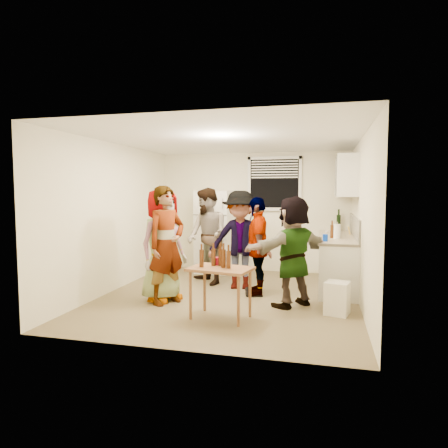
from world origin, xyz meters
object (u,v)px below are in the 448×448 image
(red_cup, at_px, (217,265))
(guest_back_left, at_px, (207,284))
(refrigerator, at_px, (215,232))
(guest_orange, at_px, (292,306))
(guest_stripe, at_px, (167,303))
(guest_black, at_px, (257,294))
(beer_bottle_table, at_px, (223,268))
(wine_bottle, at_px, (338,231))
(serving_table, at_px, (220,318))
(guest_back_right, at_px, (240,288))
(trash_bin, at_px, (337,296))
(beer_bottle_counter, at_px, (332,238))
(blue_cup, at_px, (325,241))
(kettle, at_px, (335,237))
(guest_grey, at_px, (163,300))

(red_cup, distance_m, guest_back_left, 1.95)
(refrigerator, height_order, guest_orange, refrigerator)
(guest_stripe, bearing_deg, guest_black, -27.02)
(refrigerator, bearing_deg, beer_bottle_table, -72.46)
(beer_bottle_table, relative_size, guest_back_left, 0.14)
(wine_bottle, relative_size, red_cup, 3.04)
(serving_table, bearing_deg, guest_back_right, 92.95)
(trash_bin, distance_m, guest_back_left, 2.63)
(wine_bottle, distance_m, guest_back_left, 2.84)
(beer_bottle_counter, distance_m, guest_orange, 1.53)
(blue_cup, distance_m, serving_table, 2.17)
(blue_cup, height_order, guest_black, blue_cup)
(wine_bottle, xyz_separation_m, serving_table, (-1.61, -3.21, -0.90))
(kettle, relative_size, guest_back_left, 0.13)
(wine_bottle, bearing_deg, serving_table, -116.58)
(red_cup, relative_size, guest_back_left, 0.06)
(blue_cup, bearing_deg, wine_bottle, 81.62)
(refrigerator, bearing_deg, wine_bottle, 5.57)
(beer_bottle_counter, height_order, guest_back_right, beer_bottle_counter)
(beer_bottle_counter, relative_size, red_cup, 2.09)
(wine_bottle, bearing_deg, trash_bin, -91.96)
(guest_grey, bearing_deg, guest_stripe, -115.84)
(kettle, xyz_separation_m, guest_stripe, (-2.47, -1.62, -0.90))
(kettle, xyz_separation_m, red_cup, (-1.59, -1.95, -0.22))
(kettle, distance_m, guest_grey, 3.12)
(wine_bottle, height_order, guest_back_left, wine_bottle)
(wine_bottle, relative_size, beer_bottle_counter, 1.46)
(beer_bottle_table, relative_size, guest_back_right, 0.14)
(guest_back_left, bearing_deg, kettle, 52.93)
(beer_bottle_table, bearing_deg, guest_grey, 150.60)
(blue_cup, height_order, red_cup, blue_cup)
(serving_table, relative_size, beer_bottle_table, 3.36)
(wine_bottle, bearing_deg, guest_black, -125.35)
(beer_bottle_counter, height_order, trash_bin, beer_bottle_counter)
(guest_stripe, xyz_separation_m, guest_back_right, (0.88, 1.19, 0.00))
(serving_table, bearing_deg, guest_orange, 42.64)
(beer_bottle_counter, xyz_separation_m, guest_back_right, (-1.54, -0.22, -0.90))
(guest_black, bearing_deg, refrigerator, -156.57)
(trash_bin, xyz_separation_m, guest_orange, (-0.63, 0.26, -0.25))
(serving_table, bearing_deg, beer_bottle_counter, 52.82)
(guest_back_right, bearing_deg, serving_table, -96.00)
(beer_bottle_counter, relative_size, guest_black, 0.14)
(refrigerator, distance_m, beer_bottle_counter, 2.57)
(guest_back_left, bearing_deg, guest_back_right, 30.97)
(blue_cup, height_order, guest_grey, blue_cup)
(beer_bottle_counter, relative_size, trash_bin, 0.49)
(wine_bottle, distance_m, serving_table, 3.70)
(trash_bin, bearing_deg, beer_bottle_table, -159.98)
(wine_bottle, height_order, trash_bin, wine_bottle)
(serving_table, bearing_deg, red_cup, 116.61)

